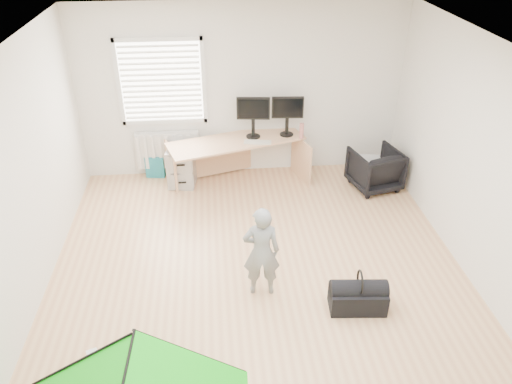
{
  "coord_description": "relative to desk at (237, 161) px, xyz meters",
  "views": [
    {
      "loc": [
        -0.47,
        -4.6,
        3.96
      ],
      "look_at": [
        0.0,
        0.4,
        0.95
      ],
      "focal_mm": 35.0,
      "sensor_mm": 36.0,
      "label": 1
    }
  ],
  "objects": [
    {
      "name": "ground",
      "position": [
        0.12,
        -2.37,
        -0.36
      ],
      "size": [
        5.5,
        5.5,
        0.0
      ],
      "primitive_type": "plane",
      "color": "tan",
      "rests_on": "ground"
    },
    {
      "name": "back_wall",
      "position": [
        0.12,
        0.38,
        0.99
      ],
      "size": [
        5.0,
        0.02,
        2.7
      ],
      "primitive_type": "cube",
      "color": "silver",
      "rests_on": "ground"
    },
    {
      "name": "window",
      "position": [
        -1.08,
        0.34,
        1.19
      ],
      "size": [
        1.2,
        0.06,
        1.2
      ],
      "primitive_type": "cube",
      "color": "silver",
      "rests_on": "back_wall"
    },
    {
      "name": "radiator",
      "position": [
        -1.08,
        0.3,
        0.09
      ],
      "size": [
        1.0,
        0.12,
        0.6
      ],
      "primitive_type": "cube",
      "color": "silver",
      "rests_on": "back_wall"
    },
    {
      "name": "desk",
      "position": [
        0.0,
        0.0,
        0.0
      ],
      "size": [
        2.19,
        1.26,
        0.71
      ],
      "primitive_type": "cube",
      "rotation": [
        0.0,
        0.0,
        0.3
      ],
      "color": "tan",
      "rests_on": "ground"
    },
    {
      "name": "filing_cabinet",
      "position": [
        -0.85,
        0.02,
        -0.05
      ],
      "size": [
        0.47,
        0.58,
        0.62
      ],
      "primitive_type": "cube",
      "rotation": [
        0.0,
        0.0,
        -0.15
      ],
      "color": "#A4A6A9",
      "rests_on": "ground"
    },
    {
      "name": "monitor_left",
      "position": [
        0.27,
        0.1,
        0.6
      ],
      "size": [
        0.51,
        0.17,
        0.48
      ],
      "primitive_type": "cube",
      "rotation": [
        0.0,
        0.0,
        -0.12
      ],
      "color": "black",
      "rests_on": "desk"
    },
    {
      "name": "monitor_right",
      "position": [
        0.8,
        0.12,
        0.59
      ],
      "size": [
        0.49,
        0.14,
        0.46
      ],
      "primitive_type": "cube",
      "rotation": [
        0.0,
        0.0,
        -0.07
      ],
      "color": "black",
      "rests_on": "desk"
    },
    {
      "name": "keyboard",
      "position": [
        0.32,
        -0.12,
        0.37
      ],
      "size": [
        0.43,
        0.21,
        0.02
      ],
      "primitive_type": "cube",
      "rotation": [
        0.0,
        0.0,
        -0.17
      ],
      "color": "beige",
      "rests_on": "desk"
    },
    {
      "name": "thermos",
      "position": [
        1.01,
        -0.02,
        0.48
      ],
      "size": [
        0.09,
        0.09,
        0.24
      ],
      "primitive_type": "cylinder",
      "rotation": [
        0.0,
        0.0,
        0.34
      ],
      "color": "#B96C67",
      "rests_on": "desk"
    },
    {
      "name": "office_chair",
      "position": [
        2.11,
        -0.4,
        -0.04
      ],
      "size": [
        0.83,
        0.85,
        0.64
      ],
      "primitive_type": "imported",
      "rotation": [
        0.0,
        0.0,
        3.39
      ],
      "color": "black",
      "rests_on": "ground"
    },
    {
      "name": "person",
      "position": [
        0.12,
        -2.62,
        0.21
      ],
      "size": [
        0.43,
        0.29,
        1.14
      ],
      "primitive_type": "imported",
      "rotation": [
        0.0,
        0.0,
        3.08
      ],
      "color": "gray",
      "rests_on": "ground"
    },
    {
      "name": "storage_crate",
      "position": [
        2.09,
        -0.07,
        -0.2
      ],
      "size": [
        0.63,
        0.51,
        0.31
      ],
      "primitive_type": "cube",
      "rotation": [
        0.0,
        0.0,
        -0.23
      ],
      "color": "#B9BEC3",
      "rests_on": "ground"
    },
    {
      "name": "tote_bag",
      "position": [
        -1.3,
        0.27,
        -0.18
      ],
      "size": [
        0.31,
        0.17,
        0.36
      ],
      "primitive_type": "cube",
      "rotation": [
        0.0,
        0.0,
        -0.14
      ],
      "color": "teal",
      "rests_on": "ground"
    },
    {
      "name": "white_box",
      "position": [
        -1.63,
        -3.46,
        -0.3
      ],
      "size": [
        0.14,
        0.14,
        0.11
      ],
      "primitive_type": "cube",
      "rotation": [
        0.0,
        0.0,
        0.35
      ],
      "color": "silver",
      "rests_on": "ground"
    },
    {
      "name": "duffel_bag",
      "position": [
        1.15,
        -3.0,
        -0.22
      ],
      "size": [
        0.64,
        0.36,
        0.27
      ],
      "primitive_type": "cube",
      "rotation": [
        0.0,
        0.0,
        -0.09
      ],
      "color": "black",
      "rests_on": "ground"
    }
  ]
}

